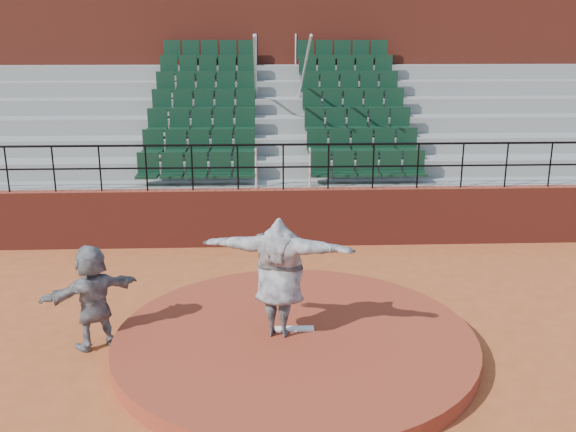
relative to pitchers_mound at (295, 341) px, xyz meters
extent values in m
plane|color=#AA5026|center=(0.00, 0.00, -0.12)|extent=(90.00, 90.00, 0.00)
cylinder|color=maroon|center=(0.00, 0.00, 0.00)|extent=(5.50, 5.50, 0.25)
cube|color=white|center=(0.00, 0.15, 0.14)|extent=(0.60, 0.15, 0.03)
cube|color=maroon|center=(0.00, 5.00, 0.53)|extent=(24.00, 0.30, 1.30)
cylinder|color=black|center=(0.00, 5.00, 2.17)|extent=(24.00, 0.05, 0.05)
cylinder|color=black|center=(0.00, 5.00, 1.68)|extent=(24.00, 0.04, 0.04)
cylinder|color=black|center=(-6.00, 5.00, 1.67)|extent=(0.04, 0.04, 1.00)
cylinder|color=black|center=(-5.00, 5.00, 1.67)|extent=(0.04, 0.04, 1.00)
cylinder|color=black|center=(-4.00, 5.00, 1.67)|extent=(0.04, 0.04, 1.00)
cylinder|color=black|center=(-3.00, 5.00, 1.67)|extent=(0.04, 0.04, 1.00)
cylinder|color=black|center=(-2.00, 5.00, 1.67)|extent=(0.04, 0.04, 1.00)
cylinder|color=black|center=(-1.00, 5.00, 1.67)|extent=(0.04, 0.04, 1.00)
cylinder|color=black|center=(0.00, 5.00, 1.67)|extent=(0.04, 0.04, 1.00)
cylinder|color=black|center=(1.00, 5.00, 1.67)|extent=(0.04, 0.04, 1.00)
cylinder|color=black|center=(2.00, 5.00, 1.67)|extent=(0.04, 0.04, 1.00)
cylinder|color=black|center=(3.00, 5.00, 1.67)|extent=(0.04, 0.04, 1.00)
cylinder|color=black|center=(4.00, 5.00, 1.67)|extent=(0.04, 0.04, 1.00)
cylinder|color=black|center=(5.00, 5.00, 1.67)|extent=(0.04, 0.04, 1.00)
cylinder|color=black|center=(6.00, 5.00, 1.67)|extent=(0.04, 0.04, 1.00)
cube|color=gray|center=(0.00, 5.58, 0.53)|extent=(24.00, 0.85, 1.30)
cube|color=black|center=(-1.98, 5.59, 1.54)|extent=(2.75, 0.48, 0.72)
cube|color=black|center=(1.98, 5.59, 1.54)|extent=(2.75, 0.48, 0.72)
cube|color=gray|center=(0.00, 6.43, 0.73)|extent=(24.00, 0.85, 1.70)
cube|color=black|center=(-1.98, 6.44, 1.94)|extent=(2.75, 0.48, 0.72)
cube|color=black|center=(1.98, 6.44, 1.94)|extent=(2.75, 0.48, 0.72)
cube|color=gray|center=(0.00, 7.28, 0.93)|extent=(24.00, 0.85, 2.10)
cube|color=black|center=(-1.98, 7.29, 2.33)|extent=(2.75, 0.48, 0.72)
cube|color=black|center=(1.98, 7.29, 2.33)|extent=(2.75, 0.48, 0.72)
cube|color=gray|center=(0.00, 8.12, 1.12)|extent=(24.00, 0.85, 2.50)
cube|color=black|center=(-1.98, 8.13, 2.73)|extent=(2.75, 0.48, 0.72)
cube|color=black|center=(1.98, 8.13, 2.73)|extent=(2.75, 0.48, 0.72)
cube|color=gray|center=(0.00, 8.97, 1.33)|extent=(24.00, 0.85, 2.90)
cube|color=black|center=(-1.98, 8.98, 3.14)|extent=(2.75, 0.48, 0.72)
cube|color=black|center=(1.98, 8.98, 3.14)|extent=(2.75, 0.48, 0.72)
cube|color=gray|center=(0.00, 9.82, 1.52)|extent=(24.00, 0.85, 3.30)
cube|color=black|center=(-1.98, 9.83, 3.53)|extent=(2.75, 0.48, 0.72)
cube|color=black|center=(1.98, 9.83, 3.53)|extent=(2.75, 0.48, 0.72)
cube|color=gray|center=(0.00, 10.68, 1.73)|extent=(24.00, 0.85, 3.70)
cube|color=black|center=(-1.98, 10.69, 3.94)|extent=(2.75, 0.48, 0.72)
cube|color=black|center=(1.98, 10.69, 3.94)|extent=(2.75, 0.48, 0.72)
cylinder|color=silver|center=(-0.60, 8.12, 3.28)|extent=(0.06, 5.97, 2.46)
cylinder|color=silver|center=(0.60, 8.12, 3.28)|extent=(0.06, 5.97, 2.46)
cube|color=maroon|center=(0.00, 12.60, 3.43)|extent=(24.00, 3.00, 7.10)
imported|color=black|center=(-0.24, 0.03, 1.05)|extent=(2.36, 1.15, 1.85)
imported|color=black|center=(-3.06, 0.24, 0.70)|extent=(1.54, 1.24, 1.64)
camera|label=1|loc=(-0.48, -8.86, 4.58)|focal=40.00mm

